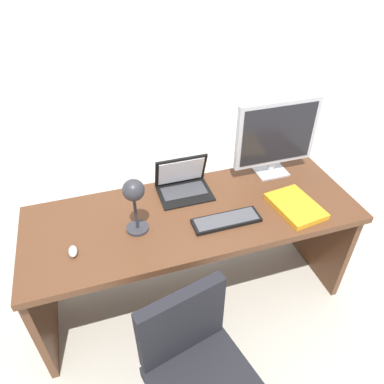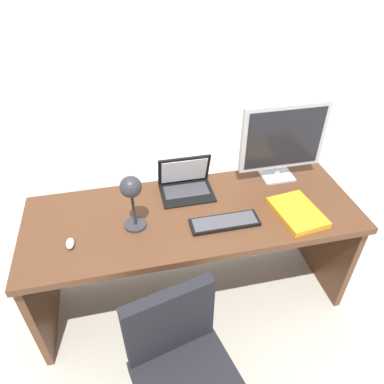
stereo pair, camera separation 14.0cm
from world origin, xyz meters
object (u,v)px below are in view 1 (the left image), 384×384
at_px(monitor, 277,135).
at_px(desk, 191,232).
at_px(desk_lamp, 134,196).
at_px(book, 296,206).
at_px(keyboard, 226,220).
at_px(office_chair, 200,382).
at_px(mouse, 73,251).
at_px(laptop, 183,180).

bearing_deg(monitor, desk, -163.52).
distance_m(desk_lamp, book, 0.93).
bearing_deg(keyboard, office_chair, -120.65).
distance_m(book, office_chair, 1.05).
bearing_deg(keyboard, desk_lamp, 172.03).
distance_m(desk, office_chair, 0.82).
bearing_deg(monitor, mouse, -164.91).
distance_m(desk_lamp, office_chair, 0.95).
distance_m(desk, keyboard, 0.31).
height_order(desk, book, book).
distance_m(laptop, book, 0.67).
distance_m(keyboard, desk_lamp, 0.53).
bearing_deg(office_chair, book, 36.52).
relative_size(desk_lamp, office_chair, 0.42).
xyz_separation_m(keyboard, desk_lamp, (-0.48, 0.07, 0.23)).
height_order(laptop, mouse, laptop).
bearing_deg(book, keyboard, 177.84).
xyz_separation_m(mouse, office_chair, (0.47, -0.60, -0.45)).
xyz_separation_m(mouse, book, (1.23, -0.03, 0.00)).
bearing_deg(desk, office_chair, -104.71).
bearing_deg(mouse, monitor, 15.09).
bearing_deg(desk_lamp, mouse, -171.07).
bearing_deg(desk, keyboard, -50.73).
relative_size(mouse, book, 0.23).
bearing_deg(laptop, mouse, -153.09).
xyz_separation_m(desk, book, (0.57, -0.19, 0.22)).
distance_m(keyboard, mouse, 0.81).
distance_m(laptop, office_chair, 1.08).
relative_size(mouse, desk_lamp, 0.23).
bearing_deg(laptop, desk_lamp, -139.17).
bearing_deg(desk_lamp, keyboard, -7.97).
height_order(laptop, book, laptop).
height_order(laptop, desk_lamp, desk_lamp).
relative_size(laptop, keyboard, 0.83).
height_order(monitor, book, monitor).
bearing_deg(mouse, book, -1.36).
height_order(keyboard, mouse, mouse).
distance_m(desk, book, 0.64).
bearing_deg(keyboard, monitor, 37.92).
xyz_separation_m(monitor, laptop, (-0.60, -0.00, -0.20)).
distance_m(keyboard, book, 0.42).
relative_size(laptop, mouse, 4.06).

